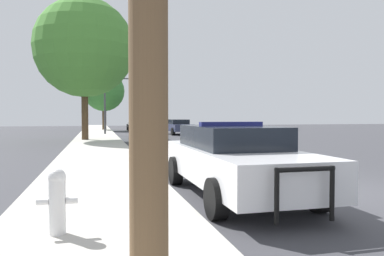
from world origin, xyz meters
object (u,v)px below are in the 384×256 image
(car_background_oncoming, at_px, (179,126))
(car_background_distant, at_px, (137,124))
(tree_sidewalk_far, at_px, (104,91))
(police_car, at_px, (234,158))
(tree_sidewalk_mid, at_px, (84,48))
(traffic_light, at_px, (124,93))
(car_background_midblock, at_px, (145,129))
(fire_hydrant, at_px, (57,199))

(car_background_oncoming, xyz_separation_m, car_background_distant, (-2.72, 9.01, 0.03))
(tree_sidewalk_far, bearing_deg, police_car, -86.84)
(tree_sidewalk_mid, relative_size, tree_sidewalk_far, 1.39)
(traffic_light, xyz_separation_m, car_background_distant, (1.95, 8.78, -2.82))
(car_background_midblock, bearing_deg, traffic_light, 98.49)
(tree_sidewalk_mid, height_order, tree_sidewalk_far, tree_sidewalk_mid)
(fire_hydrant, bearing_deg, car_background_distant, 82.42)
(police_car, distance_m, car_background_oncoming, 25.00)
(police_car, relative_size, traffic_light, 1.09)
(car_background_midblock, height_order, car_background_oncoming, car_background_midblock)
(car_background_distant, xyz_separation_m, tree_sidewalk_far, (-3.41, 1.18, 3.60))
(traffic_light, height_order, car_background_midblock, traffic_light)
(fire_hydrant, bearing_deg, police_car, 33.86)
(police_car, distance_m, tree_sidewalk_mid, 18.56)
(car_background_midblock, relative_size, car_background_oncoming, 1.00)
(fire_hydrant, height_order, tree_sidewalk_far, tree_sidewalk_far)
(police_car, relative_size, car_background_midblock, 1.28)
(car_background_oncoming, height_order, car_background_distant, car_background_distant)
(traffic_light, xyz_separation_m, car_background_oncoming, (4.66, -0.23, -2.86))
(traffic_light, bearing_deg, car_background_distant, 77.50)
(police_car, relative_size, tree_sidewalk_mid, 0.58)
(police_car, xyz_separation_m, traffic_light, (-0.46, 24.87, 2.79))
(car_background_midblock, distance_m, tree_sidewalk_far, 16.59)
(car_background_midblock, height_order, car_background_distant, car_background_distant)
(fire_hydrant, relative_size, tree_sidewalk_mid, 0.10)
(police_car, distance_m, fire_hydrant, 3.96)
(traffic_light, height_order, car_background_distant, traffic_light)
(car_background_oncoming, xyz_separation_m, tree_sidewalk_mid, (-7.68, -7.16, 5.25))
(fire_hydrant, relative_size, car_background_distant, 0.19)
(fire_hydrant, relative_size, car_background_oncoming, 0.21)
(traffic_light, height_order, tree_sidewalk_mid, tree_sidewalk_mid)
(car_background_oncoming, height_order, tree_sidewalk_mid, tree_sidewalk_mid)
(tree_sidewalk_mid, bearing_deg, tree_sidewalk_far, 84.88)
(police_car, relative_size, tree_sidewalk_far, 0.81)
(police_car, bearing_deg, tree_sidewalk_far, -86.89)
(traffic_light, xyz_separation_m, car_background_midblock, (0.99, -6.04, -2.84))
(police_car, distance_m, car_background_distant, 33.68)
(traffic_light, distance_m, tree_sidewalk_mid, 8.33)
(fire_hydrant, height_order, tree_sidewalk_mid, tree_sidewalk_mid)
(traffic_light, relative_size, car_background_midblock, 1.18)
(traffic_light, distance_m, car_background_midblock, 6.75)
(tree_sidewalk_far, bearing_deg, car_background_distant, -19.03)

